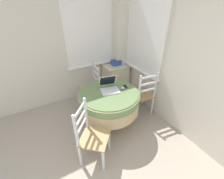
{
  "coord_description": "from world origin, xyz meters",
  "views": [
    {
      "loc": [
        0.28,
        -0.41,
        2.15
      ],
      "look_at": [
        1.47,
        1.7,
        0.66
      ],
      "focal_mm": 24.0,
      "sensor_mm": 36.0,
      "label": 1
    }
  ],
  "objects": [
    {
      "name": "round_dining_table",
      "position": [
        1.32,
        1.55,
        0.56
      ],
      "size": [
        1.1,
        1.1,
        0.73
      ],
      "color": "#4C3D2D",
      "rests_on": "ground_plane"
    },
    {
      "name": "corner_room_shell",
      "position": [
        1.37,
        1.8,
        1.28
      ],
      "size": [
        4.62,
        4.66,
        2.55
      ],
      "color": "beige",
      "rests_on": "ground_plane"
    },
    {
      "name": "laptop",
      "position": [
        1.37,
        1.63,
        0.78
      ],
      "size": [
        0.38,
        0.39,
        0.24
      ],
      "color": "white",
      "rests_on": "round_dining_table"
    },
    {
      "name": "dining_chair_camera_near",
      "position": [
        0.75,
        1.02,
        0.45
      ],
      "size": [
        0.57,
        0.57,
        0.98
      ],
      "color": "tan",
      "rests_on": "ground_plane"
    },
    {
      "name": "cell_phone",
      "position": [
        1.68,
        1.56,
        0.73
      ],
      "size": [
        0.07,
        0.13,
        0.01
      ],
      "color": "#2D2D33",
      "rests_on": "round_dining_table"
    },
    {
      "name": "storage_box",
      "position": [
        2.07,
        2.56,
        0.79
      ],
      "size": [
        0.22,
        0.18,
        0.12
      ],
      "color": "#2D4C93",
      "rests_on": "corner_cabinet"
    },
    {
      "name": "computer_mouse",
      "position": [
        1.59,
        1.52,
        0.75
      ],
      "size": [
        0.06,
        0.09,
        0.05
      ],
      "color": "silver",
      "rests_on": "round_dining_table"
    },
    {
      "name": "dining_chair_near_right_window",
      "position": [
        2.09,
        1.51,
        0.45
      ],
      "size": [
        0.46,
        0.45,
        0.98
      ],
      "color": "tan",
      "rests_on": "ground_plane"
    },
    {
      "name": "corner_cabinet",
      "position": [
        2.04,
        2.52,
        0.37
      ],
      "size": [
        0.57,
        0.49,
        0.73
      ],
      "color": "beige",
      "rests_on": "ground_plane"
    },
    {
      "name": "dining_chair_near_back_window",
      "position": [
        1.28,
        2.31,
        0.45
      ],
      "size": [
        0.44,
        0.45,
        0.98
      ],
      "color": "tan",
      "rests_on": "ground_plane"
    }
  ]
}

